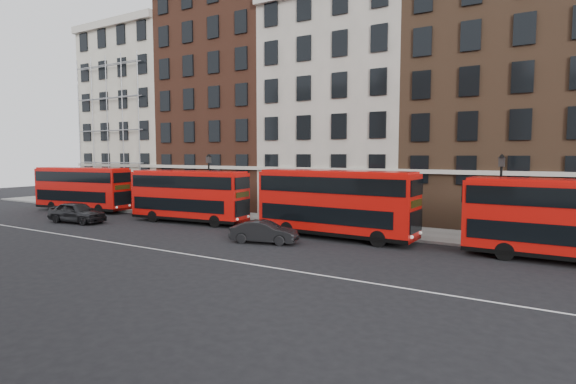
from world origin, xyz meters
The scene contains 14 objects.
ground centered at (0.00, 0.00, 0.00)m, with size 120.00×120.00×0.00m, color black.
pavement centered at (0.00, 10.50, 0.07)m, with size 80.00×5.00×0.15m, color gray.
kerb centered at (0.00, 8.00, 0.08)m, with size 80.00×0.30×0.16m, color gray.
road_centre_line centered at (0.00, -2.00, 0.01)m, with size 70.00×0.12×0.01m, color white.
building_terrace centered at (-0.31, 17.88, 10.24)m, with size 64.00×11.95×22.00m.
bus_a centered at (-22.09, 6.41, 2.24)m, with size 10.15×3.71×4.17m.
bus_b centered at (-8.37, 6.41, 2.22)m, with size 10.02×3.34×4.13m.
bus_c centered at (4.38, 6.41, 2.36)m, with size 10.55×2.81×4.40m.
bus_d centered at (17.29, 6.41, 2.25)m, with size 10.05×2.57×4.20m.
car_rear centered at (-15.97, 1.76, 0.83)m, with size 1.96×4.88×1.66m, color black.
car_front centered at (1.33, 2.78, 0.68)m, with size 1.44×4.13×1.36m, color black.
lamp_post_left centered at (-8.06, 8.46, 3.08)m, with size 0.44×0.44×5.33m.
lamp_post_right centered at (13.79, 9.05, 3.08)m, with size 0.44×0.44×5.33m.
iron_railings centered at (0.00, 12.70, 0.65)m, with size 6.60×0.06×1.00m, color black, non-canonical shape.
Camera 1 is at (16.72, -19.75, 5.47)m, focal length 28.00 mm.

